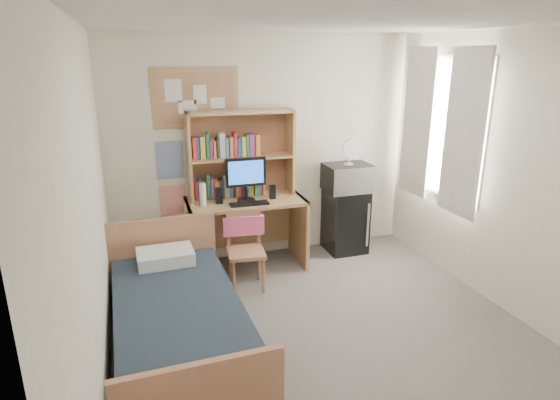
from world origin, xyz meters
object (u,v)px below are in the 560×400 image
object	(u,v)px
bulletin_board	(196,97)
speaker_right	(272,192)
speaker_left	(219,196)
bed	(179,332)
desk_fan	(349,153)
desk_chair	(246,252)
desk	(246,234)
microwave	(348,177)
monitor	(246,180)
mini_fridge	(345,220)

from	to	relation	value
bulletin_board	speaker_right	bearing A→B (deg)	-28.41
speaker_right	speaker_left	bearing A→B (deg)	-180.00
bed	desk_fan	bearing A→B (deg)	34.54
desk_chair	desk	bearing A→B (deg)	82.48
desk	bed	bearing A→B (deg)	-119.91
bulletin_board	desk	world-z (taller)	bulletin_board
desk_chair	bed	xyz separation A→B (m)	(-0.82, -1.04, -0.14)
desk_chair	microwave	size ratio (longest dim) A/B	1.50
speaker_right	desk_chair	bearing A→B (deg)	-133.06
desk	desk_chair	world-z (taller)	desk_chair
desk_chair	microwave	world-z (taller)	microwave
monitor	speaker_left	bearing A→B (deg)	-180.00
speaker_left	desk_fan	size ratio (longest dim) A/B	0.60
mini_fridge	bed	xyz separation A→B (m)	(-2.24, -1.63, -0.12)
speaker_right	monitor	bearing A→B (deg)	-180.00
mini_fridge	speaker_left	xyz separation A→B (m)	(-1.60, -0.14, 0.51)
speaker_left	mini_fridge	bearing A→B (deg)	6.58
speaker_right	desk_fan	world-z (taller)	desk_fan
bulletin_board	bed	bearing A→B (deg)	-104.97
desk	bed	size ratio (longest dim) A/B	0.67
microwave	desk_chair	bearing A→B (deg)	-157.70
monitor	speaker_left	size ratio (longest dim) A/B	2.75
monitor	speaker_right	size ratio (longest dim) A/B	3.07
bed	desk_fan	world-z (taller)	desk_fan
desk	speaker_left	world-z (taller)	speaker_left
desk_chair	mini_fridge	world-z (taller)	desk_chair
desk	mini_fridge	xyz separation A→B (m)	(1.29, 0.09, -0.02)
desk	desk_fan	xyz separation A→B (m)	(1.29, 0.07, 0.84)
bed	speaker_right	size ratio (longest dim) A/B	12.82
monitor	speaker_left	xyz separation A→B (m)	(-0.30, 0.01, -0.15)
bulletin_board	desk_fan	bearing A→B (deg)	-8.65
microwave	desk_fan	xyz separation A→B (m)	(0.00, 0.00, 0.30)
mini_fridge	desk	bearing A→B (deg)	-175.55
desk	speaker_left	xyz separation A→B (m)	(-0.30, -0.05, 0.50)
desk	desk_fan	size ratio (longest dim) A/B	4.60
bulletin_board	speaker_left	size ratio (longest dim) A/B	5.48
desk_chair	bed	distance (m)	1.33
desk_chair	bed	world-z (taller)	desk_chair
monitor	desk_fan	bearing A→B (deg)	7.22
bed	microwave	world-z (taller)	microwave
bed	desk_fan	xyz separation A→B (m)	(2.24, 1.61, 0.98)
bed	monitor	bearing A→B (deg)	56.38
bed	speaker_right	distance (m)	2.02
mini_fridge	speaker_left	world-z (taller)	speaker_left
bulletin_board	speaker_left	xyz separation A→B (m)	(0.14, -0.38, -1.01)
bulletin_board	speaker_right	size ratio (longest dim) A/B	6.13
bed	speaker_left	distance (m)	1.74
bed	monitor	size ratio (longest dim) A/B	4.17
desk_fan	mini_fridge	bearing A→B (deg)	90.00
desk_chair	speaker_left	size ratio (longest dim) A/B	4.80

